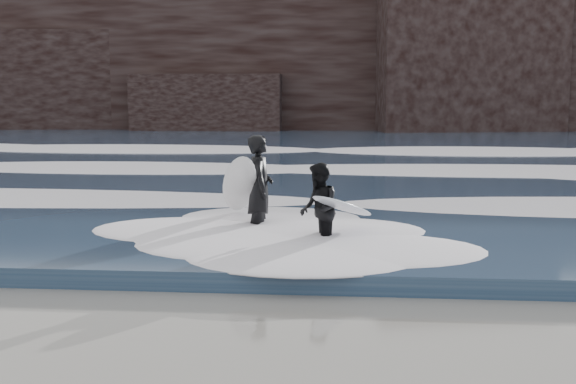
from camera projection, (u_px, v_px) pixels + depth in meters
name	position (u px, v px, depth m)	size (l,w,h in m)	color
ground	(175.00, 380.00, 6.92)	(120.00, 120.00, 0.00)	brown
sea	(318.00, 146.00, 35.52)	(90.00, 52.00, 0.30)	navy
headland	(329.00, 62.00, 51.64)	(70.00, 9.00, 10.00)	black
foam_near	(275.00, 201.00, 15.75)	(60.00, 3.20, 0.20)	white
foam_mid	(298.00, 168.00, 22.66)	(60.00, 4.00, 0.24)	white
foam_far	(314.00, 146.00, 31.53)	(60.00, 4.80, 0.30)	white
surfer_left	(256.00, 187.00, 13.43)	(1.20, 2.13, 1.97)	black
surfer_right	(322.00, 209.00, 12.15)	(1.47, 2.07, 1.58)	black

